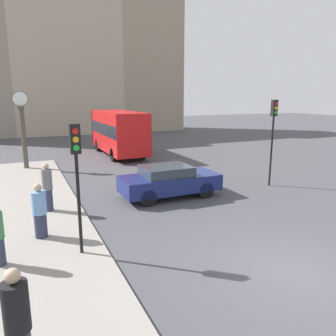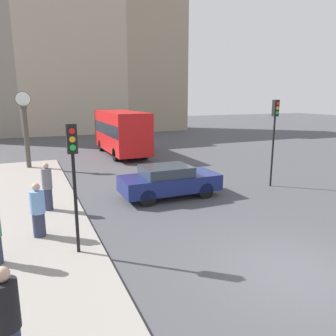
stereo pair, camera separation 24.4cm
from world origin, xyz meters
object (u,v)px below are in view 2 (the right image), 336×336
pedestrian_blue_stripe (38,211)px  pedestrian_black_jacket (8,323)px  traffic_light_near (73,162)px  traffic_light_far (274,126)px  street_clock (26,129)px  pedestrian_grey_jacket (47,187)px  sedan_car (169,181)px  bus_distant (121,130)px

pedestrian_blue_stripe → pedestrian_black_jacket: bearing=-96.7°
pedestrian_blue_stripe → pedestrian_black_jacket: 5.33m
traffic_light_near → traffic_light_far: bearing=20.2°
street_clock → pedestrian_grey_jacket: size_ratio=2.48×
traffic_light_near → pedestrian_blue_stripe: (-0.92, 1.54, -1.70)m
pedestrian_black_jacket → traffic_light_far: bearing=33.1°
pedestrian_grey_jacket → pedestrian_blue_stripe: pedestrian_grey_jacket is taller
traffic_light_far → street_clock: 13.88m
traffic_light_near → street_clock: bearing=94.8°
sedan_car → bus_distant: bus_distant is taller
pedestrian_grey_jacket → traffic_light_near: bearing=-82.8°
sedan_car → street_clock: (-5.47, 8.46, 1.66)m
traffic_light_far → pedestrian_black_jacket: 13.51m
bus_distant → traffic_light_near: traffic_light_near is taller
bus_distant → pedestrian_black_jacket: bearing=-110.4°
bus_distant → pedestrian_black_jacket: bus_distant is taller
sedan_car → traffic_light_near: (-4.43, -3.90, 1.90)m
sedan_car → pedestrian_blue_stripe: size_ratio=2.54×
traffic_light_far → pedestrian_blue_stripe: bearing=-169.3°
pedestrian_black_jacket → pedestrian_blue_stripe: bearing=83.3°
traffic_light_near → traffic_light_far: size_ratio=0.85×
bus_distant → traffic_light_near: size_ratio=2.12×
sedan_car → traffic_light_near: 6.20m
bus_distant → street_clock: (-6.44, -2.59, 0.57)m
pedestrian_black_jacket → bus_distant: bearing=69.6°
pedestrian_blue_stripe → pedestrian_black_jacket: (-0.62, -5.29, 0.09)m
sedan_car → pedestrian_grey_jacket: bearing=179.8°
street_clock → pedestrian_black_jacket: (-0.50, -16.11, -1.37)m
pedestrian_blue_stripe → traffic_light_near: bearing=-59.0°
sedan_car → pedestrian_grey_jacket: pedestrian_grey_jacket is taller
traffic_light_near → bus_distant: bearing=70.2°
street_clock → bus_distant: bearing=21.9°
pedestrian_grey_jacket → street_clock: bearing=93.7°
pedestrian_blue_stripe → sedan_car: bearing=23.8°
traffic_light_far → traffic_light_near: bearing=-159.8°
pedestrian_grey_jacket → pedestrian_blue_stripe: 2.42m
street_clock → pedestrian_black_jacket: size_ratio=2.46×
traffic_light_far → pedestrian_black_jacket: bearing=-146.9°
pedestrian_grey_jacket → traffic_light_far: bearing=-2.1°
traffic_light_far → pedestrian_blue_stripe: size_ratio=2.47×
pedestrian_blue_stripe → street_clock: bearing=90.6°
street_clock → pedestrian_blue_stripe: (0.12, -10.82, -1.46)m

